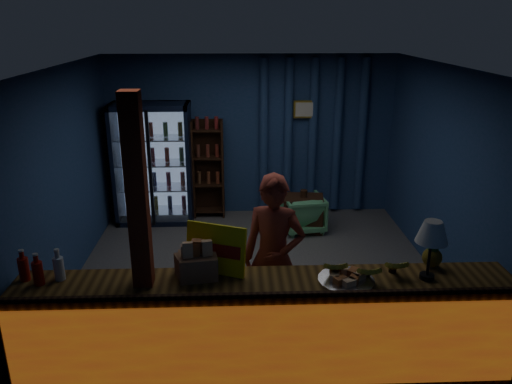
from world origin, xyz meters
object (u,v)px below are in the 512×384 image
pastry_tray (346,279)px  table_lamp (432,234)px  shopkeeper (274,258)px  green_chair (303,213)px

pastry_tray → table_lamp: (0.72, 0.02, 0.40)m
shopkeeper → table_lamp: size_ratio=3.15×
shopkeeper → green_chair: bearing=91.9°
shopkeeper → table_lamp: shopkeeper is taller
shopkeeper → pastry_tray: (0.58, -0.65, 0.12)m
pastry_tray → table_lamp: 0.82m
shopkeeper → table_lamp: bearing=-9.9°
green_chair → table_lamp: (0.65, -3.27, 1.10)m
shopkeeper → green_chair: 2.78m
shopkeeper → green_chair: size_ratio=2.77×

